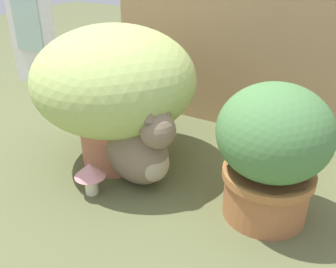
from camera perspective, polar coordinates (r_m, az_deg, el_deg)
The scene contains 7 objects.
ground_plane at distance 1.31m, azimuth -5.68°, elevation -6.83°, with size 6.00×6.00×0.00m, color #5E653D.
cardboard_backdrop at distance 1.55m, azimuth 10.68°, elevation 17.29°, with size 1.11×0.03×0.95m, color #A6835A.
window_panel_white at distance 2.18m, azimuth -20.29°, elevation 17.53°, with size 0.30×0.05×0.83m.
grass_planter at distance 1.31m, azimuth -7.94°, elevation 7.11°, with size 0.55×0.55×0.49m.
leafy_planter at distance 1.08m, azimuth 15.29°, elevation -2.27°, with size 0.31×0.31×0.40m.
cat at distance 1.24m, azimuth -4.28°, elevation -2.31°, with size 0.37×0.24×0.32m.
mushroom_ornament_pink at distance 1.22m, azimuth -11.58°, elevation -5.69°, with size 0.10×0.10×0.11m.
Camera 1 is at (0.65, -0.87, 0.73)m, focal length 40.75 mm.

